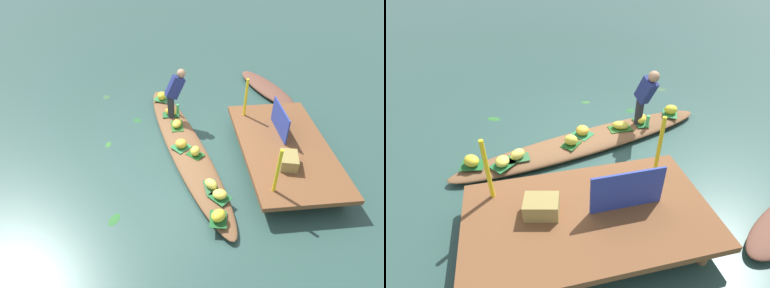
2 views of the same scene
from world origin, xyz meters
TOP-DOWN VIEW (x-y plane):
  - canal_water at (0.00, 0.00)m, footprint 40.00×40.00m
  - dock_platform at (0.52, 2.02)m, footprint 3.20×1.80m
  - vendor_boat at (0.00, 0.00)m, footprint 5.18×1.91m
  - moored_boat at (-2.38, 2.48)m, footprint 2.35×1.41m
  - leaf_mat_0 at (-1.93, -0.46)m, footprint 0.44×0.48m
  - banana_bunch_0 at (-1.93, -0.46)m, footprint 0.30×0.26m
  - leaf_mat_1 at (-0.69, -0.14)m, footprint 0.45×0.27m
  - banana_bunch_1 at (-0.69, -0.14)m, footprint 0.37×0.30m
  - leaf_mat_2 at (1.33, 0.36)m, footprint 0.40×0.27m
  - banana_bunch_2 at (1.33, 0.36)m, footprint 0.33×0.31m
  - leaf_mat_3 at (-1.17, -0.26)m, footprint 0.26×0.41m
  - banana_bunch_3 at (-1.17, -0.26)m, footprint 0.30×0.34m
  - leaf_mat_4 at (1.59, 0.48)m, footprint 0.47×0.46m
  - banana_bunch_4 at (1.59, 0.48)m, footprint 0.29×0.32m
  - leaf_mat_5 at (0.08, -0.11)m, footprint 0.48×0.48m
  - banana_bunch_5 at (0.08, -0.11)m, footprint 0.33×0.33m
  - leaf_mat_6 at (2.09, 0.38)m, footprint 0.43×0.35m
  - banana_bunch_6 at (2.09, 0.38)m, footprint 0.35×0.35m
  - leaf_mat_7 at (0.36, 0.17)m, footprint 0.42×0.42m
  - banana_bunch_7 at (0.36, 0.17)m, footprint 0.29×0.27m
  - vendor_person at (-1.13, -0.15)m, footprint 0.28×0.51m
  - water_bottle at (-1.24, -0.09)m, footprint 0.07×0.07m
  - market_banner at (0.02, 2.02)m, footprint 0.98×0.04m
  - railing_post_west at (-0.68, 1.42)m, footprint 0.06×0.06m
  - railing_post_east at (1.72, 1.42)m, footprint 0.06×0.06m
  - produce_crate at (1.11, 1.88)m, footprint 0.50×0.41m
  - drifting_plant_0 at (-2.50, -1.98)m, footprint 0.24×0.21m
  - drifting_plant_1 at (1.76, -1.44)m, footprint 0.34×0.29m
  - drifting_plant_2 at (-1.30, -1.10)m, footprint 0.29×0.29m
  - drifting_plant_3 at (-0.40, -1.74)m, footprint 0.22×0.15m

SIDE VIEW (x-z plane):
  - canal_water at x=0.00m, z-range 0.00..0.00m
  - drifting_plant_0 at x=-2.50m, z-range 0.00..0.01m
  - drifting_plant_1 at x=1.76m, z-range 0.00..0.01m
  - drifting_plant_2 at x=-1.30m, z-range 0.00..0.01m
  - drifting_plant_3 at x=-0.40m, z-range 0.00..0.01m
  - moored_boat at x=-2.38m, z-range 0.00..0.19m
  - vendor_boat at x=0.00m, z-range 0.00..0.19m
  - leaf_mat_0 at x=-1.93m, z-range 0.19..0.20m
  - leaf_mat_1 at x=-0.69m, z-range 0.19..0.20m
  - leaf_mat_2 at x=1.33m, z-range 0.19..0.20m
  - leaf_mat_3 at x=-1.17m, z-range 0.19..0.20m
  - leaf_mat_4 at x=1.59m, z-range 0.19..0.20m
  - leaf_mat_5 at x=0.08m, z-range 0.19..0.20m
  - leaf_mat_6 at x=2.09m, z-range 0.19..0.20m
  - leaf_mat_7 at x=0.36m, z-range 0.19..0.20m
  - banana_bunch_1 at x=-0.69m, z-range 0.20..0.35m
  - banana_bunch_4 at x=1.59m, z-range 0.20..0.35m
  - banana_bunch_2 at x=1.33m, z-range 0.20..0.37m
  - banana_bunch_5 at x=0.08m, z-range 0.20..0.38m
  - banana_bunch_3 at x=-1.17m, z-range 0.20..0.38m
  - banana_bunch_6 at x=2.09m, z-range 0.20..0.39m
  - banana_bunch_7 at x=0.36m, z-range 0.20..0.39m
  - banana_bunch_0 at x=-1.93m, z-range 0.20..0.40m
  - water_bottle at x=-1.24m, z-range 0.19..0.44m
  - dock_platform at x=0.52m, z-range 0.15..0.57m
  - produce_crate at x=1.11m, z-range 0.42..0.66m
  - market_banner at x=0.02m, z-range 0.42..1.01m
  - railing_post_west at x=-0.68m, z-range 0.42..1.35m
  - railing_post_east at x=1.72m, z-range 0.42..1.35m
  - vendor_person at x=-1.13m, z-range 0.28..1.49m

